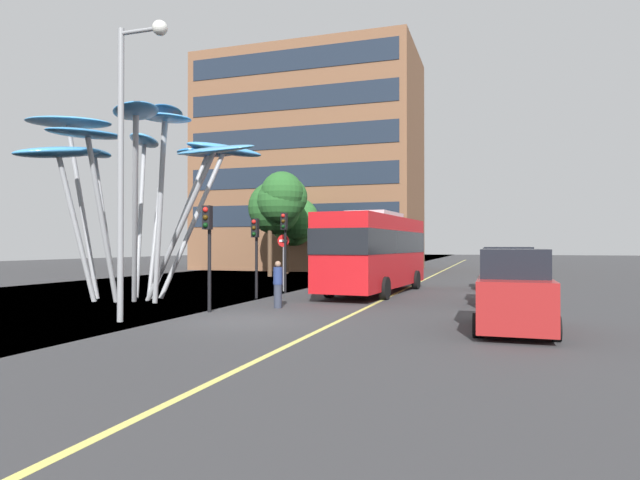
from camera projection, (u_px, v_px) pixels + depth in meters
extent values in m
cube|color=#38383A|center=(243.00, 322.00, 16.25)|extent=(120.00, 240.00, 0.10)
cube|color=#E0D666|center=(332.00, 325.00, 15.38)|extent=(0.16, 144.00, 0.01)
cube|color=red|center=(375.00, 252.00, 25.42)|extent=(3.27, 10.21, 3.23)
cube|color=black|center=(375.00, 242.00, 25.43)|extent=(3.30, 10.31, 1.03)
cube|color=yellow|center=(401.00, 227.00, 30.01)|extent=(1.37, 0.21, 0.36)
cube|color=#B2B2B7|center=(375.00, 215.00, 25.44)|extent=(2.13, 3.65, 0.24)
cylinder|color=black|center=(416.00, 280.00, 27.80)|extent=(0.36, 0.98, 0.96)
cylinder|color=black|center=(370.00, 279.00, 28.76)|extent=(0.36, 0.98, 0.96)
cylinder|color=black|center=(385.00, 288.00, 22.38)|extent=(0.36, 0.98, 0.96)
cylinder|color=black|center=(329.00, 286.00, 23.33)|extent=(0.36, 0.98, 0.96)
cylinder|color=#9EA0A5|center=(180.00, 228.00, 21.28)|extent=(3.59, 0.80, 5.99)
ellipsoid|color=#4CA3E5|center=(215.00, 150.00, 20.52)|extent=(3.73, 2.21, 0.63)
cylinder|color=#9EA0A5|center=(194.00, 222.00, 23.55)|extent=(2.25, 2.24, 6.64)
ellipsoid|color=#4299E0|center=(225.00, 150.00, 24.21)|extent=(3.38, 3.33, 0.81)
cylinder|color=#9EA0A5|center=(181.00, 223.00, 23.68)|extent=(1.76, 2.46, 6.58)
ellipsoid|color=#2D7FD1|center=(208.00, 152.00, 24.53)|extent=(2.95, 3.32, 0.67)
cylinder|color=#9EA0A5|center=(159.00, 199.00, 25.40)|extent=(0.88, 2.54, 8.90)
ellipsoid|color=#2D7FD1|center=(167.00, 112.00, 26.63)|extent=(2.09, 3.49, 0.68)
cylinder|color=#9EA0A5|center=(141.00, 214.00, 24.78)|extent=(1.94, 3.09, 7.48)
ellipsoid|color=#4CA3E5|center=(144.00, 141.00, 26.42)|extent=(2.82, 3.43, 0.70)
cylinder|color=#9EA0A5|center=(104.00, 222.00, 24.80)|extent=(2.51, 1.51, 6.75)
ellipsoid|color=#388EDB|center=(94.00, 153.00, 25.77)|extent=(3.12, 2.52, 0.96)
cylinder|color=#9EA0A5|center=(82.00, 210.00, 22.93)|extent=(1.66, 0.38, 7.57)
ellipsoid|color=#4CA3E5|center=(68.00, 122.00, 23.12)|extent=(4.27, 2.12, 0.67)
cylinder|color=#9EA0A5|center=(76.00, 228.00, 21.32)|extent=(1.18, 1.28, 5.93)
ellipsoid|color=#4299E0|center=(58.00, 152.00, 21.02)|extent=(3.15, 3.30, 0.80)
cylinder|color=#9EA0A5|center=(102.00, 221.00, 20.73)|extent=(0.28, 1.77, 6.45)
ellipsoid|color=#388EDB|center=(87.00, 134.00, 20.02)|extent=(1.49, 3.76, 0.66)
cylinder|color=#9EA0A5|center=(135.00, 214.00, 20.16)|extent=(2.24, 2.82, 6.99)
ellipsoid|color=#388EDB|center=(136.00, 111.00, 18.68)|extent=(3.06, 3.34, 0.51)
cylinder|color=#9EA0A5|center=(160.00, 212.00, 20.92)|extent=(0.92, 0.60, 7.17)
ellipsoid|color=#4299E0|center=(165.00, 118.00, 20.69)|extent=(3.32, 2.73, 0.73)
cylinder|color=black|center=(209.00, 259.00, 18.25)|extent=(0.12, 0.12, 3.60)
cube|color=black|center=(207.00, 218.00, 18.13)|extent=(0.28, 0.24, 0.80)
sphere|color=red|center=(205.00, 210.00, 18.01)|extent=(0.18, 0.18, 0.18)
sphere|color=#3A2707|center=(205.00, 217.00, 18.01)|extent=(0.18, 0.18, 0.18)
sphere|color=black|center=(205.00, 225.00, 18.01)|extent=(0.18, 0.18, 0.18)
cylinder|color=black|center=(256.00, 259.00, 22.98)|extent=(0.12, 0.12, 3.40)
cube|color=black|center=(255.00, 228.00, 22.86)|extent=(0.28, 0.24, 0.80)
sphere|color=red|center=(254.00, 222.00, 22.74)|extent=(0.18, 0.18, 0.18)
sphere|color=#3A2707|center=(254.00, 228.00, 22.74)|extent=(0.18, 0.18, 0.18)
sphere|color=black|center=(254.00, 234.00, 22.74)|extent=(0.18, 0.18, 0.18)
cylinder|color=black|center=(285.00, 253.00, 25.80)|extent=(0.12, 0.12, 3.81)
cube|color=black|center=(284.00, 221.00, 25.69)|extent=(0.28, 0.24, 0.80)
sphere|color=red|center=(283.00, 216.00, 25.56)|extent=(0.18, 0.18, 0.18)
sphere|color=#3A2707|center=(283.00, 221.00, 25.56)|extent=(0.18, 0.18, 0.18)
sphere|color=black|center=(283.00, 227.00, 25.56)|extent=(0.18, 0.18, 0.18)
cube|color=maroon|center=(514.00, 300.00, 14.29)|extent=(1.80, 4.47, 1.24)
cube|color=black|center=(514.00, 263.00, 14.30)|extent=(1.65, 2.46, 0.74)
cylinder|color=black|center=(546.00, 314.00, 15.32)|extent=(0.20, 0.60, 0.60)
cylinder|color=black|center=(480.00, 312.00, 15.88)|extent=(0.20, 0.60, 0.60)
cylinder|color=black|center=(556.00, 329.00, 12.69)|extent=(0.20, 0.60, 0.60)
cylinder|color=black|center=(477.00, 325.00, 13.24)|extent=(0.20, 0.60, 0.60)
cube|color=silver|center=(508.00, 283.00, 20.53)|extent=(1.86, 4.43, 1.28)
cube|color=black|center=(508.00, 257.00, 20.54)|extent=(1.71, 2.44, 0.74)
cylinder|color=black|center=(532.00, 294.00, 21.55)|extent=(0.20, 0.60, 0.60)
cylinder|color=black|center=(483.00, 293.00, 22.12)|extent=(0.20, 0.60, 0.60)
cylinder|color=black|center=(537.00, 301.00, 18.93)|extent=(0.20, 0.60, 0.60)
cylinder|color=black|center=(482.00, 300.00, 19.51)|extent=(0.20, 0.60, 0.60)
cube|color=silver|center=(500.00, 274.00, 27.53)|extent=(1.74, 3.80, 1.24)
cube|color=black|center=(500.00, 255.00, 27.54)|extent=(1.60, 2.09, 0.72)
cylinder|color=black|center=(517.00, 283.00, 28.37)|extent=(0.20, 0.60, 0.60)
cylinder|color=black|center=(483.00, 282.00, 28.91)|extent=(0.20, 0.60, 0.60)
cylinder|color=black|center=(519.00, 286.00, 26.13)|extent=(0.20, 0.60, 0.60)
cylinder|color=black|center=(481.00, 285.00, 26.67)|extent=(0.20, 0.60, 0.60)
cylinder|color=gray|center=(121.00, 175.00, 15.96)|extent=(0.18, 0.18, 8.70)
cylinder|color=gray|center=(140.00, 31.00, 15.80)|extent=(1.34, 0.12, 0.12)
sphere|color=silver|center=(160.00, 28.00, 15.59)|extent=(0.44, 0.44, 0.44)
cylinder|color=brown|center=(270.00, 250.00, 39.09)|extent=(0.33, 0.33, 3.77)
sphere|color=#286028|center=(280.00, 201.00, 38.65)|extent=(3.24, 3.24, 3.24)
sphere|color=#286028|center=(270.00, 204.00, 40.30)|extent=(3.08, 3.08, 3.08)
sphere|color=#286028|center=(287.00, 197.00, 39.16)|extent=(3.00, 3.00, 3.00)
sphere|color=#286028|center=(282.00, 193.00, 38.46)|extent=(3.02, 3.02, 3.02)
sphere|color=#286028|center=(275.00, 208.00, 39.86)|extent=(3.91, 3.91, 3.91)
cylinder|color=brown|center=(286.00, 258.00, 43.47)|extent=(0.45, 0.45, 2.51)
sphere|color=#2D6B2D|center=(297.00, 219.00, 43.18)|extent=(3.42, 3.42, 3.42)
sphere|color=#2D6B2D|center=(291.00, 218.00, 44.65)|extent=(3.89, 3.89, 3.89)
sphere|color=#2D6B2D|center=(294.00, 227.00, 44.03)|extent=(3.14, 3.14, 3.14)
sphere|color=#2D6B2D|center=(276.00, 210.00, 42.71)|extent=(3.87, 3.87, 3.87)
cylinder|color=#2D3342|center=(278.00, 296.00, 19.48)|extent=(0.29, 0.29, 0.85)
cylinder|color=navy|center=(278.00, 276.00, 19.49)|extent=(0.34, 0.34, 0.63)
sphere|color=#937056|center=(278.00, 264.00, 19.49)|extent=(0.22, 0.22, 0.22)
cylinder|color=gray|center=(284.00, 263.00, 26.50)|extent=(0.08, 0.08, 2.79)
cylinder|color=red|center=(283.00, 241.00, 26.48)|extent=(0.60, 0.03, 0.60)
cube|color=white|center=(283.00, 241.00, 26.45)|extent=(0.40, 0.04, 0.11)
cube|color=brown|center=(311.00, 164.00, 51.92)|extent=(20.21, 11.19, 20.15)
cube|color=#1E2838|center=(290.00, 215.00, 46.52)|extent=(19.00, 0.08, 1.88)
cube|color=#1E2838|center=(290.00, 176.00, 46.56)|extent=(19.00, 0.08, 1.88)
cube|color=#1E2838|center=(290.00, 137.00, 46.59)|extent=(19.00, 0.08, 1.88)
cube|color=#1E2838|center=(290.00, 99.00, 46.62)|extent=(19.00, 0.08, 1.88)
cube|color=#1E2838|center=(290.00, 60.00, 46.66)|extent=(19.00, 0.08, 1.88)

